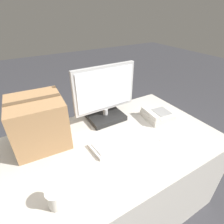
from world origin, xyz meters
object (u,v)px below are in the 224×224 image
paper_cup_right (56,198)px  cardboard_box (39,122)px  keyboard (120,140)px  desk_phone (157,115)px  monitor (105,98)px  spoon (165,138)px

paper_cup_right → cardboard_box: cardboard_box is taller
keyboard → desk_phone: desk_phone is taller
monitor → paper_cup_right: monitor is taller
cardboard_box → spoon: bearing=-28.6°
monitor → desk_phone: 0.46m
keyboard → monitor: bearing=75.8°
paper_cup_right → monitor: bearing=44.2°
monitor → desk_phone: size_ratio=2.22×
cardboard_box → paper_cup_right: bearing=-94.9°
monitor → paper_cup_right: size_ratio=5.16×
desk_phone → cardboard_box: cardboard_box is taller
keyboard → spoon: keyboard is taller
monitor → desk_phone: bearing=-30.5°
paper_cup_right → spoon: bearing=6.6°
keyboard → desk_phone: (0.42, 0.09, 0.02)m
cardboard_box → monitor: bearing=4.2°
desk_phone → paper_cup_right: paper_cup_right is taller
spoon → desk_phone: bearing=-109.3°
desk_phone → paper_cup_right: size_ratio=2.33×
desk_phone → spoon: size_ratio=1.37×
keyboard → spoon: (0.29, -0.14, -0.01)m
desk_phone → paper_cup_right: bearing=-155.5°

